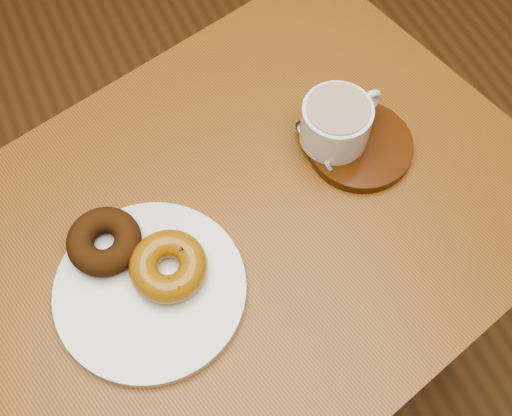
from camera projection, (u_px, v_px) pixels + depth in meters
name	position (u px, v px, depth m)	size (l,w,h in m)	color
ground	(149.00, 276.00, 1.70)	(6.00, 6.00, 0.00)	brown
cafe_table	(244.00, 257.00, 1.00)	(0.98, 0.82, 0.79)	brown
donut_plate	(150.00, 290.00, 0.83)	(0.25, 0.25, 0.02)	white
donut_cinnamon	(104.00, 241.00, 0.84)	(0.10, 0.10, 0.04)	#341B0A
donut_caramel	(168.00, 266.00, 0.82)	(0.11, 0.11, 0.04)	#966010
saucer	(360.00, 146.00, 0.94)	(0.15, 0.15, 0.02)	#381A07
coffee_cup	(337.00, 122.00, 0.90)	(0.13, 0.10, 0.07)	white
teaspoon	(306.00, 133.00, 0.93)	(0.02, 0.10, 0.01)	silver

